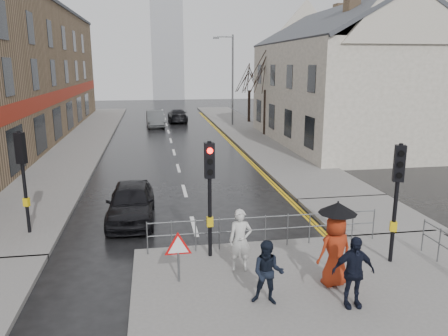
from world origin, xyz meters
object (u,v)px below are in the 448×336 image
object	(u,v)px
pedestrian_a	(240,240)
car_parked	(131,202)
car_mid	(155,119)
pedestrian_d	(353,272)
pedestrian_with_umbrella	(336,242)
pedestrian_b	(268,273)

from	to	relation	value
pedestrian_a	car_parked	world-z (taller)	pedestrian_a
car_parked	car_mid	bearing A→B (deg)	88.33
pedestrian_d	pedestrian_with_umbrella	bearing A→B (deg)	93.75
pedestrian_d	car_parked	world-z (taller)	pedestrian_d
car_parked	pedestrian_b	bearing A→B (deg)	-61.91
pedestrian_d	car_parked	distance (m)	8.78
pedestrian_a	car_parked	size ratio (longest dim) A/B	0.41
car_mid	pedestrian_d	bearing A→B (deg)	-85.51
pedestrian_with_umbrella	pedestrian_d	size ratio (longest dim) A/B	1.28
pedestrian_a	pedestrian_b	distance (m)	1.82
pedestrian_with_umbrella	car_parked	bearing A→B (deg)	131.21
pedestrian_d	car_mid	xyz separation A→B (m)	(-4.10, 31.73, -0.27)
car_parked	pedestrian_d	bearing A→B (deg)	-52.12
pedestrian_with_umbrella	car_parked	size ratio (longest dim) A/B	0.53
pedestrian_with_umbrella	pedestrian_d	bearing A→B (deg)	-89.81
pedestrian_with_umbrella	car_parked	world-z (taller)	pedestrian_with_umbrella
pedestrian_b	car_parked	size ratio (longest dim) A/B	0.38
pedestrian_b	pedestrian_d	world-z (taller)	pedestrian_d
pedestrian_a	pedestrian_d	size ratio (longest dim) A/B	1.00
pedestrian_d	car_mid	distance (m)	32.00
pedestrian_a	car_mid	distance (m)	29.58
pedestrian_with_umbrella	car_mid	size ratio (longest dim) A/B	0.50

